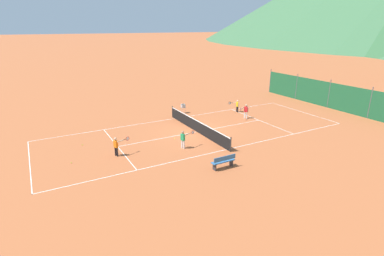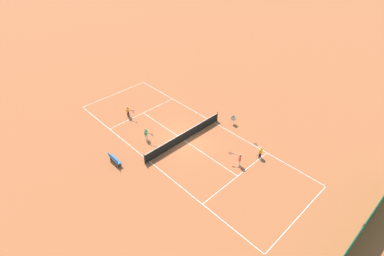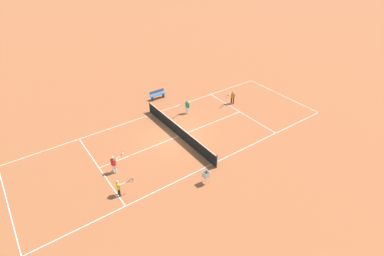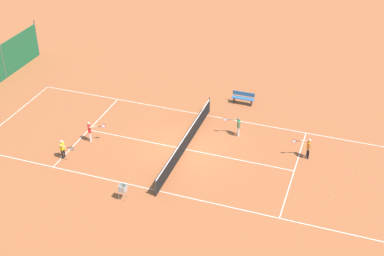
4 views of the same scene
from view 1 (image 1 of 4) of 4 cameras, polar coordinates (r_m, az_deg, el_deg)
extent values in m
plane|color=#B25B33|center=(23.89, 0.94, -0.73)|extent=(600.00, 600.00, 0.00)
cube|color=white|center=(31.27, 20.27, 2.87)|extent=(8.25, 0.05, 0.01)
cube|color=white|center=(21.13, -28.53, -5.89)|extent=(8.25, 0.05, 0.01)
cube|color=white|center=(27.34, -3.32, 1.83)|extent=(0.05, 23.85, 0.01)
cube|color=white|center=(20.67, 6.58, -4.09)|extent=(0.05, 23.85, 0.01)
cube|color=white|center=(27.47, 12.62, 1.47)|extent=(8.20, 0.05, 0.01)
cube|color=white|center=(21.65, -13.97, -3.46)|extent=(8.20, 0.05, 0.01)
cube|color=white|center=(23.89, 0.94, -0.72)|extent=(0.05, 12.80, 0.01)
cylinder|color=#2D2D2D|center=(27.58, -3.74, 3.11)|extent=(0.08, 0.08, 1.06)
cylinder|color=#2D2D2D|center=(20.14, 7.38, -3.14)|extent=(0.08, 0.08, 1.06)
cube|color=black|center=(23.74, 0.94, 0.30)|extent=(9.10, 0.02, 0.91)
cube|color=white|center=(23.59, 0.95, 1.40)|extent=(9.10, 0.04, 0.06)
cube|color=#1E6038|center=(33.73, 24.61, 5.71)|extent=(17.20, 0.04, 2.60)
cylinder|color=#59595E|center=(39.31, 14.67, 8.72)|extent=(0.08, 0.08, 2.90)
cylinder|color=#59595E|center=(36.36, 19.29, 7.47)|extent=(0.08, 0.08, 2.90)
cylinder|color=#59595E|center=(33.70, 24.65, 5.96)|extent=(0.08, 0.08, 2.90)
cylinder|color=#59595E|center=(31.41, 30.82, 4.15)|extent=(0.08, 0.08, 2.90)
cylinder|color=black|center=(29.56, 8.72, 3.52)|extent=(0.10, 0.10, 0.56)
cylinder|color=black|center=(29.70, 8.52, 3.60)|extent=(0.10, 0.10, 0.56)
cube|color=yellow|center=(29.50, 8.67, 4.49)|extent=(0.28, 0.17, 0.43)
sphere|color=beige|center=(29.42, 8.70, 5.11)|extent=(0.17, 0.17, 0.17)
cylinder|color=beige|center=(29.36, 8.85, 4.41)|extent=(0.06, 0.06, 0.43)
cylinder|color=beige|center=(29.48, 8.15, 4.85)|extent=(0.09, 0.44, 0.06)
cylinder|color=black|center=(29.31, 7.63, 4.79)|extent=(0.04, 0.20, 0.03)
torus|color=black|center=(29.19, 7.23, 4.75)|extent=(0.04, 0.28, 0.28)
cylinder|color=silver|center=(29.19, 7.23, 4.75)|extent=(0.02, 0.25, 0.25)
cylinder|color=white|center=(27.66, 10.38, 2.41)|extent=(0.11, 0.11, 0.62)
cylinder|color=white|center=(27.72, 9.99, 2.47)|extent=(0.11, 0.11, 0.62)
cube|color=red|center=(27.54, 10.25, 3.53)|extent=(0.34, 0.30, 0.48)
sphere|color=tan|center=(27.45, 10.30, 4.26)|extent=(0.19, 0.19, 0.19)
cylinder|color=tan|center=(27.48, 10.62, 3.47)|extent=(0.07, 0.07, 0.48)
cylinder|color=tan|center=(27.34, 9.73, 3.86)|extent=(0.31, 0.44, 0.07)
cylinder|color=black|center=(27.02, 9.47, 3.69)|extent=(0.14, 0.20, 0.03)
torus|color=red|center=(26.79, 9.28, 3.57)|extent=(0.17, 0.25, 0.28)
cylinder|color=silver|center=(26.79, 9.28, 3.57)|extent=(0.13, 0.21, 0.25)
cylinder|color=black|center=(20.14, -14.36, -4.31)|extent=(0.11, 0.11, 0.60)
cylinder|color=black|center=(19.99, -14.04, -4.46)|extent=(0.11, 0.11, 0.60)
cube|color=orange|center=(19.87, -14.33, -2.97)|extent=(0.33, 0.26, 0.47)
sphere|color=tan|center=(19.74, -14.41, -2.01)|extent=(0.18, 0.18, 0.18)
cylinder|color=tan|center=(20.01, -14.63, -2.83)|extent=(0.07, 0.07, 0.47)
cylinder|color=tan|center=(19.78, -13.51, -2.43)|extent=(0.22, 0.46, 0.07)
cylinder|color=black|center=(19.96, -12.73, -2.16)|extent=(0.10, 0.21, 0.03)
torus|color=red|center=(20.10, -12.16, -1.98)|extent=(0.12, 0.27, 0.28)
cylinder|color=silver|center=(20.10, -12.16, -1.98)|extent=(0.09, 0.24, 0.25)
cylinder|color=white|center=(20.70, -1.94, -3.05)|extent=(0.11, 0.11, 0.60)
cylinder|color=white|center=(20.57, -1.56, -3.19)|extent=(0.11, 0.11, 0.60)
cube|color=#239E5B|center=(20.44, -1.76, -1.75)|extent=(0.33, 0.25, 0.46)
sphere|color=#A37556|center=(20.32, -1.77, -0.82)|extent=(0.18, 0.18, 0.18)
cylinder|color=#A37556|center=(20.56, -2.13, -1.62)|extent=(0.07, 0.07, 0.46)
cylinder|color=#A37556|center=(20.41, -0.95, -1.22)|extent=(0.21, 0.46, 0.07)
cylinder|color=black|center=(20.64, -0.30, -0.98)|extent=(0.09, 0.21, 0.03)
torus|color=red|center=(20.81, 0.17, -0.81)|extent=(0.11, 0.27, 0.28)
cylinder|color=silver|center=(20.81, 0.17, -0.81)|extent=(0.08, 0.24, 0.25)
sphere|color=#CCE033|center=(22.40, -3.29, -2.05)|extent=(0.07, 0.07, 0.07)
sphere|color=#CCE033|center=(20.02, -22.01, -6.15)|extent=(0.07, 0.07, 0.07)
sphere|color=#CCE033|center=(22.62, -20.16, -3.03)|extent=(0.07, 0.07, 0.07)
cylinder|color=#B7B7BC|center=(29.00, -2.15, 3.41)|extent=(0.02, 0.02, 0.55)
cylinder|color=#B7B7BC|center=(28.71, -1.85, 3.25)|extent=(0.02, 0.02, 0.55)
cylinder|color=#B7B7BC|center=(29.15, -1.55, 3.50)|extent=(0.02, 0.02, 0.55)
cylinder|color=#B7B7BC|center=(28.86, -1.24, 3.34)|extent=(0.02, 0.02, 0.55)
cube|color=#B7B7BC|center=(28.85, -1.71, 3.92)|extent=(0.34, 0.34, 0.02)
cube|color=#B7B7BC|center=(28.73, -2.01, 4.19)|extent=(0.34, 0.02, 0.34)
cube|color=#B7B7BC|center=(28.88, -1.41, 4.27)|extent=(0.34, 0.02, 0.34)
cube|color=#B7B7BC|center=(28.96, -1.86, 4.31)|extent=(0.02, 0.34, 0.34)
cube|color=#B7B7BC|center=(28.66, -1.55, 4.15)|extent=(0.02, 0.34, 0.34)
sphere|color=#CCE033|center=(28.87, -1.60, 4.02)|extent=(0.07, 0.07, 0.07)
sphere|color=#CCE033|center=(28.92, -1.94, 4.04)|extent=(0.07, 0.07, 0.07)
sphere|color=#CCE033|center=(28.97, -1.58, 4.07)|extent=(0.07, 0.07, 0.07)
sphere|color=#CCE033|center=(28.75, -1.56, 3.95)|extent=(0.07, 0.07, 0.07)
sphere|color=#CCE033|center=(28.72, -1.78, 3.93)|extent=(0.07, 0.07, 0.07)
sphere|color=#CCE033|center=(28.93, -1.80, 4.05)|extent=(0.07, 0.07, 0.07)
sphere|color=#CCE033|center=(28.81, -1.62, 4.10)|extent=(0.07, 0.07, 0.07)
sphere|color=#CCE033|center=(28.85, -1.98, 4.11)|extent=(0.07, 0.07, 0.07)
sphere|color=#CCE033|center=(28.86, -1.48, 4.13)|extent=(0.07, 0.07, 0.07)
sphere|color=#CCE033|center=(28.84, -1.70, 4.11)|extent=(0.07, 0.07, 0.07)
sphere|color=#CCE033|center=(28.90, -1.81, 4.14)|extent=(0.07, 0.07, 0.07)
sphere|color=#CCE033|center=(28.68, -1.86, 4.03)|extent=(0.07, 0.07, 0.07)
sphere|color=#CCE033|center=(28.79, -1.93, 4.20)|extent=(0.07, 0.07, 0.07)
sphere|color=#CCE033|center=(28.78, -1.72, 4.20)|extent=(0.07, 0.07, 0.07)
cube|color=#336699|center=(17.91, 5.95, -6.32)|extent=(0.36, 1.50, 0.05)
cube|color=#336699|center=(17.68, 6.27, -5.75)|extent=(0.04, 1.50, 0.28)
cube|color=#333338|center=(17.70, 4.31, -7.38)|extent=(0.32, 0.06, 0.44)
cube|color=#333338|center=(18.32, 7.48, -6.54)|extent=(0.32, 0.06, 0.44)
camera|label=2|loc=(29.36, 58.15, 30.26)|focal=28.00mm
camera|label=3|loc=(41.78, 2.50, 26.12)|focal=28.00mm
camera|label=4|loc=(44.88, -29.20, 29.47)|focal=50.00mm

